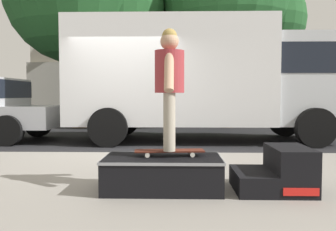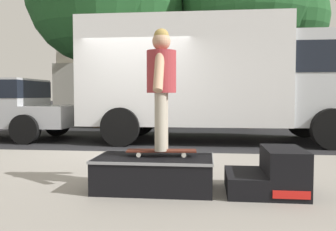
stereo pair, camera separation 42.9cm
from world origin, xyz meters
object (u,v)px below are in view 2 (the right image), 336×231
at_px(skate_box, 154,172).
at_px(kicker_ramp, 272,174).
at_px(box_truck, 222,75).
at_px(skateboard, 162,151).
at_px(street_tree_neighbour, 255,5).
at_px(skater_kid, 161,79).

bearing_deg(skate_box, kicker_ramp, -0.02).
bearing_deg(skate_box, box_truck, 79.85).
xyz_separation_m(skateboard, street_tree_neighbour, (2.17, 9.28, 3.85)).
distance_m(skater_kid, street_tree_neighbour, 10.01).
bearing_deg(street_tree_neighbour, skateboard, -103.19).
distance_m(skateboard, skater_kid, 0.81).
height_order(kicker_ramp, street_tree_neighbour, street_tree_neighbour).
height_order(skate_box, skateboard, skateboard).
bearing_deg(skate_box, street_tree_neighbour, 76.46).
height_order(kicker_ramp, skater_kid, skater_kid).
distance_m(kicker_ramp, street_tree_neighbour, 10.23).
bearing_deg(kicker_ramp, skateboard, 177.41).
bearing_deg(box_truck, street_tree_neighbour, 72.09).
bearing_deg(box_truck, skateboard, -99.47).
bearing_deg(skateboard, street_tree_neighbour, 76.81).
distance_m(skater_kid, box_truck, 5.36).
distance_m(skateboard, box_truck, 5.47).
relative_size(skate_box, street_tree_neighbour, 0.19).
bearing_deg(street_tree_neighbour, skate_box, -103.54).
distance_m(kicker_ramp, box_truck, 5.51).
xyz_separation_m(skate_box, kicker_ramp, (1.28, -0.00, 0.00)).
distance_m(kicker_ramp, skater_kid, 1.59).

